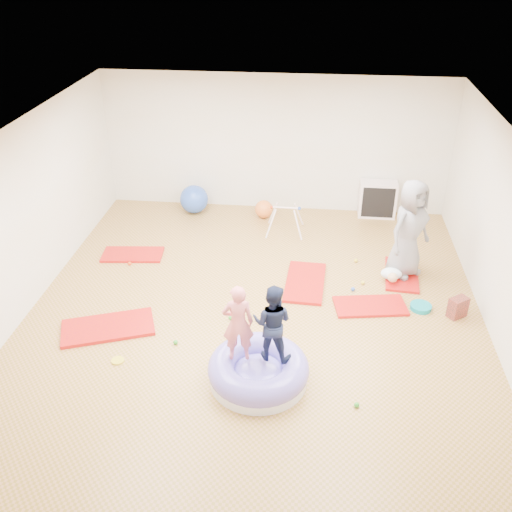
# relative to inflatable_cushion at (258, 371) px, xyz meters

# --- Properties ---
(room) EXTENTS (7.01, 8.01, 2.81)m
(room) POSITION_rel_inflatable_cushion_xyz_m (-0.22, 1.42, 1.24)
(room) COLOR #AF7C4F
(room) RESTS_ON ground
(gym_mat_front_left) EXTENTS (1.49, 1.10, 0.06)m
(gym_mat_front_left) POSITION_rel_inflatable_cushion_xyz_m (-2.35, 0.86, -0.14)
(gym_mat_front_left) COLOR red
(gym_mat_front_left) RESTS_ON ground
(gym_mat_mid_left) EXTENTS (1.13, 0.65, 0.05)m
(gym_mat_mid_left) POSITION_rel_inflatable_cushion_xyz_m (-2.63, 3.04, -0.14)
(gym_mat_mid_left) COLOR red
(gym_mat_mid_left) RESTS_ON ground
(gym_mat_center_back) EXTENTS (0.69, 1.29, 0.05)m
(gym_mat_center_back) POSITION_rel_inflatable_cushion_xyz_m (0.53, 2.44, -0.14)
(gym_mat_center_back) COLOR red
(gym_mat_center_back) RESTS_ON ground
(gym_mat_right) EXTENTS (1.19, 0.73, 0.05)m
(gym_mat_right) POSITION_rel_inflatable_cushion_xyz_m (1.58, 1.86, -0.14)
(gym_mat_right) COLOR red
(gym_mat_right) RESTS_ON ground
(gym_mat_rear_right) EXTENTS (0.64, 1.14, 0.05)m
(gym_mat_rear_right) POSITION_rel_inflatable_cushion_xyz_m (2.18, 2.87, -0.14)
(gym_mat_rear_right) COLOR red
(gym_mat_rear_right) RESTS_ON ground
(inflatable_cushion) EXTENTS (1.33, 1.33, 0.42)m
(inflatable_cushion) POSITION_rel_inflatable_cushion_xyz_m (0.00, 0.00, 0.00)
(inflatable_cushion) COLOR silver
(inflatable_cushion) RESTS_ON ground
(child_pink) EXTENTS (0.44, 0.33, 1.10)m
(child_pink) POSITION_rel_inflatable_cushion_xyz_m (-0.26, 0.04, 0.77)
(child_pink) COLOR #E66F74
(child_pink) RESTS_ON inflatable_cushion
(child_navy) EXTENTS (0.58, 0.49, 1.08)m
(child_navy) POSITION_rel_inflatable_cushion_xyz_m (0.16, 0.11, 0.76)
(child_navy) COLOR #171F3B
(child_navy) RESTS_ON inflatable_cushion
(adult_caregiver) EXTENTS (0.97, 0.96, 1.69)m
(adult_caregiver) POSITION_rel_inflatable_cushion_xyz_m (2.20, 2.90, 0.73)
(adult_caregiver) COLOR gray
(adult_caregiver) RESTS_ON gym_mat_rear_right
(infant) EXTENTS (0.35, 0.36, 0.21)m
(infant) POSITION_rel_inflatable_cushion_xyz_m (1.97, 2.64, -0.01)
(infant) COLOR white
(infant) RESTS_ON gym_mat_rear_right
(ball_pit_balls) EXTENTS (4.86, 3.66, 0.07)m
(ball_pit_balls) POSITION_rel_inflatable_cushion_xyz_m (0.29, 1.81, -0.13)
(ball_pit_balls) COLOR gold
(ball_pit_balls) RESTS_ON ground
(exercise_ball_blue) EXTENTS (0.59, 0.59, 0.59)m
(exercise_ball_blue) POSITION_rel_inflatable_cushion_xyz_m (-1.87, 4.98, 0.13)
(exercise_ball_blue) COLOR blue
(exercise_ball_blue) RESTS_ON ground
(exercise_ball_orange) EXTENTS (0.37, 0.37, 0.37)m
(exercise_ball_orange) POSITION_rel_inflatable_cushion_xyz_m (-0.40, 4.89, 0.02)
(exercise_ball_orange) COLOR orange
(exercise_ball_orange) RESTS_ON ground
(infant_play_gym) EXTENTS (0.72, 0.68, 0.55)m
(infant_play_gym) POSITION_rel_inflatable_cushion_xyz_m (0.07, 4.26, 0.20)
(infant_play_gym) COLOR white
(infant_play_gym) RESTS_ON ground
(cube_shelf) EXTENTS (0.75, 0.37, 0.75)m
(cube_shelf) POSITION_rel_inflatable_cushion_xyz_m (1.91, 5.21, 0.21)
(cube_shelf) COLOR white
(cube_shelf) RESTS_ON ground
(balance_disc) EXTENTS (0.33, 0.33, 0.07)m
(balance_disc) POSITION_rel_inflatable_cushion_xyz_m (2.36, 1.90, -0.13)
(balance_disc) COLOR #0B8693
(balance_disc) RESTS_ON ground
(backpack) EXTENTS (0.33, 0.31, 0.33)m
(backpack) POSITION_rel_inflatable_cushion_xyz_m (2.88, 1.76, 0.00)
(backpack) COLOR #B13625
(backpack) RESTS_ON ground
(yellow_toy) EXTENTS (0.18, 0.18, 0.03)m
(yellow_toy) POSITION_rel_inflatable_cushion_xyz_m (-1.97, 0.17, -0.15)
(yellow_toy) COLOR gold
(yellow_toy) RESTS_ON ground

